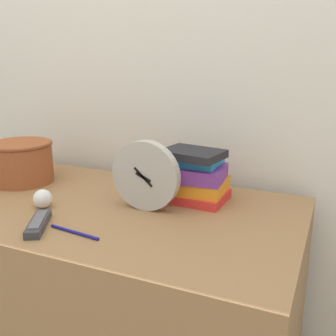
% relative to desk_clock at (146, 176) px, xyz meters
% --- Properties ---
extents(wall_back, '(6.00, 0.04, 2.40)m').
position_rel_desk_clock_xyz_m(wall_back, '(-0.14, 0.37, 0.38)').
color(wall_back, silver).
rests_on(wall_back, ground_plane).
extents(desk, '(1.16, 0.64, 0.72)m').
position_rel_desk_clock_xyz_m(desk, '(-0.14, -0.02, -0.46)').
color(desk, olive).
rests_on(desk, ground_plane).
extents(desk_clock, '(0.20, 0.03, 0.20)m').
position_rel_desk_clock_xyz_m(desk_clock, '(0.00, 0.00, 0.00)').
color(desk_clock, '#B7B2A8').
rests_on(desk_clock, desk).
extents(book_stack, '(0.25, 0.18, 0.16)m').
position_rel_desk_clock_xyz_m(book_stack, '(0.08, 0.13, -0.03)').
color(book_stack, red).
rests_on(book_stack, desk).
extents(basket, '(0.22, 0.22, 0.14)m').
position_rel_desk_clock_xyz_m(basket, '(-0.51, 0.06, -0.02)').
color(basket, '#994C28').
rests_on(basket, desk).
extents(tv_remote, '(0.11, 0.15, 0.02)m').
position_rel_desk_clock_xyz_m(tv_remote, '(-0.20, -0.22, -0.09)').
color(tv_remote, '#333338').
rests_on(tv_remote, desk).
extents(crumpled_paper_ball, '(0.05, 0.05, 0.05)m').
position_rel_desk_clock_xyz_m(crumpled_paper_ball, '(-0.28, -0.11, -0.07)').
color(crumpled_paper_ball, white).
rests_on(crumpled_paper_ball, desk).
extents(pen, '(0.15, 0.03, 0.01)m').
position_rel_desk_clock_xyz_m(pen, '(-0.09, -0.22, -0.10)').
color(pen, navy).
rests_on(pen, desk).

